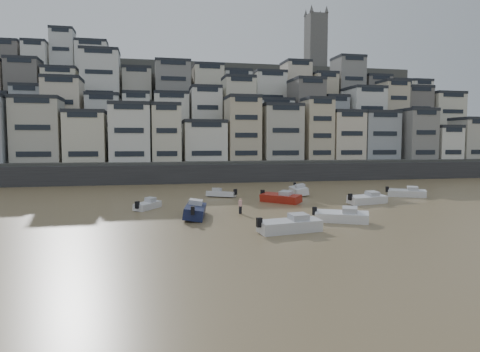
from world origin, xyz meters
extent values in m
plane|color=#8F784D|center=(0.00, 0.00, 0.00)|extent=(400.00, 400.00, 0.00)
cube|color=#38383A|center=(10.00, 65.00, 1.75)|extent=(140.00, 3.00, 3.50)
cube|color=#4C4C47|center=(15.00, 72.00, 2.00)|extent=(140.00, 14.00, 4.00)
cube|color=#4C4C47|center=(15.00, 84.00, 5.00)|extent=(140.00, 14.00, 10.00)
cube|color=#4C4C47|center=(15.00, 96.00, 9.00)|extent=(140.00, 14.00, 18.00)
cube|color=#4C4C47|center=(15.00, 108.00, 13.00)|extent=(140.00, 16.00, 26.00)
cube|color=#4C4C47|center=(15.00, 122.00, 16.00)|extent=(140.00, 18.00, 32.00)
cube|color=#66635E|center=(55.00, 120.00, 41.00)|extent=(6.00, 6.00, 18.00)
camera|label=1|loc=(-0.12, -16.88, 7.77)|focal=32.00mm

